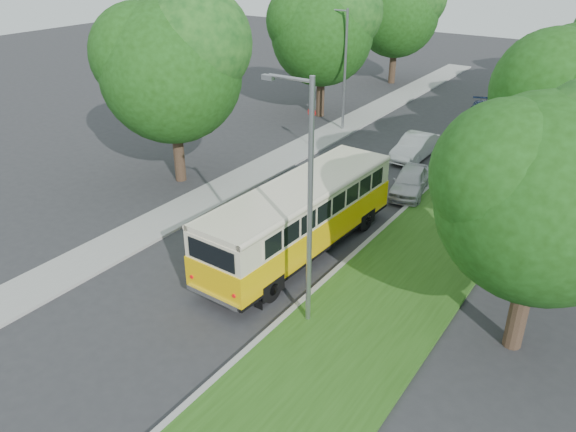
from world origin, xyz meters
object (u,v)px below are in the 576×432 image
Objects in this scene: car_silver at (410,181)px; car_blue at (486,113)px; lamppost_near at (307,200)px; car_white at (415,147)px; lamppost_far at (344,66)px; car_grey at (505,103)px; vintage_bus at (300,219)px.

car_blue is (-0.42, 13.98, -0.02)m from car_silver.
lamppost_near reaches higher than car_white.
car_white is at bearing 98.03° from car_silver.
lamppost_far is at bearing 115.71° from lamppost_near.
car_grey is (0.00, 17.22, 0.02)m from car_silver.
lamppost_near is at bearing -64.29° from lamppost_far.
car_white is (6.00, -2.29, -3.44)m from lamppost_far.
vintage_bus is 2.09× the size of car_grey.
lamppost_far is 1.98× the size of car_silver.
car_silver is at bearing 96.01° from lamppost_near.
car_blue is (7.28, 6.94, -3.49)m from lamppost_far.
lamppost_far is at bearing 125.90° from car_silver.
vintage_bus reaches higher than car_white.
vintage_bus reaches higher than car_blue.
lamppost_near reaches higher than lamppost_far.
car_white is at bearing 100.16° from lamppost_near.
car_white is at bearing -99.71° from car_grey.
car_silver is 13.99m from car_blue.
vintage_bus is at bearing -114.27° from car_blue.
car_white is 0.95× the size of car_blue.
car_blue is at bearing 93.67° from lamppost_near.
vintage_bus is at bearing -66.84° from lamppost_far.
lamppost_near is 5.27m from vintage_bus.
car_grey is at bearing 82.76° from car_white.
lamppost_near is 20.53m from lamppost_far.
vintage_bus is 12.63m from car_white.
lamppost_far is 16.41m from vintage_bus.
lamppost_near is 28.94m from car_grey.
vintage_bus is 8.01m from car_silver.
car_blue is at bearing 82.66° from car_white.
car_silver is at bearing -91.96° from car_grey.
car_blue is at bearing -99.41° from car_grey.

